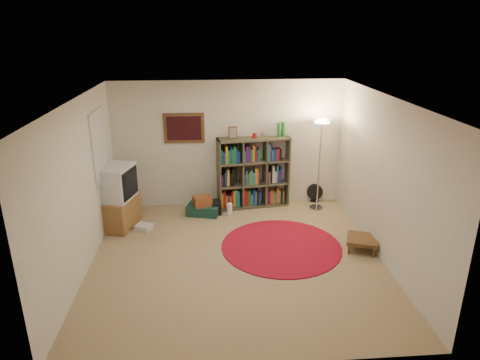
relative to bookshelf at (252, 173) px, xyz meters
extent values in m
cube|color=#988059|center=(-0.46, -2.11, -0.69)|extent=(4.50, 4.50, 0.02)
cube|color=white|center=(-0.46, -2.11, 1.83)|extent=(4.50, 4.50, 0.02)
cube|color=beige|center=(-0.46, 0.15, 0.57)|extent=(4.50, 0.02, 2.50)
cube|color=beige|center=(-0.46, -4.37, 0.57)|extent=(4.50, 0.02, 2.50)
cube|color=beige|center=(-2.72, -2.11, 0.57)|extent=(0.02, 4.50, 2.50)
cube|color=beige|center=(1.80, -2.11, 0.57)|extent=(0.02, 4.50, 2.50)
cube|color=#492D19|center=(-1.31, 0.12, 0.92)|extent=(0.78, 0.04, 0.58)
cube|color=#3D0C12|center=(-1.31, 0.10, 0.92)|extent=(0.66, 0.01, 0.46)
cube|color=white|center=(-2.69, -0.81, 0.87)|extent=(0.03, 1.00, 1.20)
cube|color=beige|center=(1.39, 0.13, 0.52)|extent=(0.08, 0.01, 0.12)
cube|color=#45422E|center=(0.02, -0.01, -0.67)|extent=(1.45, 0.58, 0.03)
cube|color=#45422E|center=(0.02, -0.01, 0.71)|extent=(1.45, 0.58, 0.03)
cube|color=#45422E|center=(-0.66, -0.10, 0.02)|extent=(0.08, 0.40, 1.41)
cube|color=#45422E|center=(0.70, 0.08, 0.02)|extent=(0.08, 0.40, 1.41)
cube|color=#45422E|center=(0.00, 0.18, 0.02)|extent=(1.40, 0.20, 1.41)
cube|color=#45422E|center=(-0.21, -0.04, 0.02)|extent=(0.08, 0.38, 1.35)
cube|color=#45422E|center=(0.25, 0.02, 0.02)|extent=(0.08, 0.38, 1.35)
cube|color=#45422E|center=(0.02, -0.01, -0.21)|extent=(1.39, 0.56, 0.03)
cube|color=#45422E|center=(0.02, -0.01, 0.26)|extent=(1.39, 0.56, 0.03)
cube|color=gold|center=(-0.62, -0.13, -0.49)|extent=(0.06, 0.17, 0.31)
cube|color=maroon|center=(-0.58, -0.13, -0.47)|extent=(0.06, 0.16, 0.36)
cube|color=#B55916|center=(-0.53, -0.12, -0.52)|extent=(0.06, 0.17, 0.24)
cube|color=#43165A|center=(-0.49, -0.11, -0.52)|extent=(0.06, 0.16, 0.24)
cube|color=#B55916|center=(-0.45, -0.11, -0.53)|extent=(0.05, 0.16, 0.22)
cube|color=maroon|center=(-0.41, -0.10, -0.50)|extent=(0.05, 0.16, 0.30)
cube|color=gold|center=(-0.37, -0.10, -0.47)|extent=(0.06, 0.16, 0.35)
cube|color=#22727C|center=(-0.33, -0.09, -0.47)|extent=(0.06, 0.17, 0.36)
cube|color=#22727C|center=(-0.29, -0.09, -0.48)|extent=(0.06, 0.17, 0.33)
cube|color=#43165A|center=(-0.62, -0.13, -0.08)|extent=(0.07, 0.17, 0.23)
cube|color=black|center=(-0.57, -0.13, -0.07)|extent=(0.06, 0.16, 0.25)
cube|color=navy|center=(-0.53, -0.12, -0.05)|extent=(0.06, 0.16, 0.29)
cube|color=gold|center=(-0.49, -0.11, -0.02)|extent=(0.06, 0.16, 0.34)
cube|color=black|center=(-0.45, -0.11, -0.06)|extent=(0.07, 0.17, 0.26)
cube|color=black|center=(-0.40, -0.10, -0.02)|extent=(0.07, 0.17, 0.35)
cube|color=#16712C|center=(-0.62, -0.13, 0.40)|extent=(0.07, 0.17, 0.28)
cube|color=navy|center=(-0.57, -0.12, 0.38)|extent=(0.07, 0.17, 0.23)
cube|color=gold|center=(-0.52, -0.12, 0.44)|extent=(0.06, 0.17, 0.35)
cube|color=#16712C|center=(-0.47, -0.11, 0.40)|extent=(0.07, 0.17, 0.27)
cube|color=navy|center=(-0.43, -0.11, 0.42)|extent=(0.05, 0.16, 0.32)
cube|color=#16712C|center=(-0.40, -0.10, 0.41)|extent=(0.05, 0.16, 0.29)
cube|color=#16712C|center=(-0.36, -0.10, 0.43)|extent=(0.07, 0.17, 0.34)
cube|color=navy|center=(-0.32, -0.09, 0.40)|extent=(0.05, 0.16, 0.28)
cube|color=navy|center=(-0.28, -0.09, 0.38)|extent=(0.06, 0.17, 0.24)
cube|color=maroon|center=(-0.16, -0.07, -0.47)|extent=(0.06, 0.16, 0.34)
cube|color=maroon|center=(-0.11, -0.06, -0.49)|extent=(0.06, 0.16, 0.32)
cube|color=#16712C|center=(-0.07, -0.06, -0.49)|extent=(0.07, 0.17, 0.32)
cube|color=#22727C|center=(-0.02, -0.05, -0.53)|extent=(0.06, 0.16, 0.24)
cube|color=navy|center=(0.03, -0.05, -0.48)|extent=(0.07, 0.17, 0.33)
cube|color=olive|center=(0.07, -0.04, -0.50)|extent=(0.05, 0.16, 0.29)
cube|color=black|center=(0.10, -0.04, -0.49)|extent=(0.06, 0.16, 0.32)
cube|color=navy|center=(0.14, -0.03, -0.51)|extent=(0.06, 0.17, 0.27)
cube|color=#43165A|center=(-0.16, -0.07, -0.07)|extent=(0.05, 0.16, 0.24)
cube|color=#22727C|center=(-0.13, -0.07, -0.04)|extent=(0.05, 0.16, 0.30)
cube|color=#16712C|center=(-0.09, -0.06, -0.08)|extent=(0.06, 0.16, 0.23)
cube|color=olive|center=(-0.05, -0.06, -0.06)|extent=(0.05, 0.16, 0.27)
cube|color=#22727C|center=(-0.02, -0.05, -0.05)|extent=(0.05, 0.16, 0.29)
cube|color=#22727C|center=(0.02, -0.05, -0.07)|extent=(0.07, 0.17, 0.24)
cube|color=gold|center=(0.06, -0.04, -0.03)|extent=(0.05, 0.16, 0.32)
cube|color=#B55916|center=(0.10, -0.04, -0.04)|extent=(0.05, 0.16, 0.31)
cube|color=#43165A|center=(0.13, -0.03, -0.06)|extent=(0.05, 0.16, 0.26)
cube|color=#22727C|center=(-0.16, -0.07, 0.38)|extent=(0.05, 0.16, 0.24)
cube|color=#43165A|center=(-0.12, -0.07, 0.43)|extent=(0.06, 0.17, 0.33)
cube|color=#43165A|center=(-0.08, -0.06, 0.42)|extent=(0.07, 0.17, 0.32)
cube|color=#16712C|center=(-0.03, -0.05, 0.39)|extent=(0.06, 0.16, 0.26)
cube|color=gold|center=(0.01, -0.05, 0.43)|extent=(0.05, 0.16, 0.34)
cube|color=maroon|center=(0.04, -0.04, 0.41)|extent=(0.05, 0.16, 0.30)
cube|color=#43165A|center=(0.08, -0.04, 0.38)|extent=(0.06, 0.16, 0.24)
cube|color=#16712C|center=(0.12, -0.03, 0.39)|extent=(0.07, 0.17, 0.26)
cube|color=#43165A|center=(0.31, -0.01, -0.48)|extent=(0.06, 0.16, 0.34)
cube|color=maroon|center=(0.35, 0.00, -0.51)|extent=(0.05, 0.16, 0.27)
cube|color=olive|center=(0.38, 0.00, -0.50)|extent=(0.05, 0.16, 0.30)
cube|color=#B55916|center=(0.42, 0.01, -0.51)|extent=(0.07, 0.17, 0.27)
cube|color=#22727C|center=(0.47, 0.01, -0.53)|extent=(0.07, 0.17, 0.24)
cube|color=#B55916|center=(0.51, 0.02, -0.48)|extent=(0.06, 0.16, 0.33)
cube|color=olive|center=(0.55, 0.02, -0.51)|extent=(0.06, 0.16, 0.28)
cube|color=black|center=(0.60, 0.03, -0.54)|extent=(0.06, 0.16, 0.22)
cube|color=olive|center=(0.63, 0.03, -0.52)|extent=(0.05, 0.16, 0.26)
cube|color=#43165A|center=(0.30, -0.01, -0.08)|extent=(0.05, 0.16, 0.23)
cube|color=olive|center=(0.34, -0.01, -0.08)|extent=(0.05, 0.16, 0.23)
cube|color=black|center=(0.37, 0.00, -0.03)|extent=(0.06, 0.16, 0.32)
cube|color=beige|center=(0.41, 0.00, -0.02)|extent=(0.06, 0.16, 0.35)
cube|color=beige|center=(0.45, 0.01, -0.08)|extent=(0.06, 0.17, 0.23)
cube|color=#22727C|center=(0.50, 0.02, -0.01)|extent=(0.05, 0.16, 0.36)
cube|color=#43165A|center=(0.53, 0.02, -0.06)|extent=(0.06, 0.16, 0.26)
cube|color=navy|center=(0.57, 0.03, -0.04)|extent=(0.05, 0.16, 0.30)
cube|color=#22727C|center=(0.31, -0.01, 0.44)|extent=(0.07, 0.17, 0.35)
cube|color=#43165A|center=(0.36, 0.00, 0.42)|extent=(0.05, 0.16, 0.32)
cube|color=#22727C|center=(0.39, 0.00, 0.37)|extent=(0.05, 0.16, 0.22)
cube|color=navy|center=(0.42, 0.01, 0.38)|extent=(0.05, 0.16, 0.24)
cube|color=navy|center=(0.45, 0.01, 0.38)|extent=(0.05, 0.16, 0.23)
cube|color=maroon|center=(0.50, 0.02, 0.38)|extent=(0.07, 0.17, 0.24)
cube|color=black|center=(0.54, 0.02, 0.38)|extent=(0.06, 0.16, 0.24)
cube|color=#492D19|center=(-0.38, -0.04, 0.85)|extent=(0.17, 0.04, 0.24)
cube|color=gray|center=(-0.38, -0.05, 0.85)|extent=(0.13, 0.03, 0.19)
cylinder|color=maroon|center=(0.04, 0.00, 0.77)|extent=(0.09, 0.09, 0.09)
cylinder|color=silver|center=(0.20, 0.02, 0.78)|extent=(0.08, 0.08, 0.11)
cylinder|color=#32833B|center=(0.53, 0.02, 0.87)|extent=(0.09, 0.09, 0.28)
cylinder|color=#32833B|center=(0.62, 0.10, 0.87)|extent=(0.09, 0.09, 0.28)
cylinder|color=silver|center=(1.28, -0.28, -0.67)|extent=(0.37, 0.37, 0.03)
cylinder|color=silver|center=(1.28, -0.28, 0.19)|extent=(0.03, 0.03, 1.69)
cone|color=silver|center=(1.28, -0.28, 1.07)|extent=(0.45, 0.45, 0.14)
cylinder|color=#FFD88C|center=(1.28, -0.28, 1.08)|extent=(0.36, 0.36, 0.02)
cylinder|color=black|center=(1.33, 0.11, -0.67)|extent=(0.21, 0.21, 0.03)
cylinder|color=black|center=(1.33, 0.11, -0.59)|extent=(0.04, 0.04, 0.14)
cylinder|color=black|center=(1.32, 0.09, -0.47)|extent=(0.34, 0.15, 0.33)
cube|color=brown|center=(-2.51, -0.78, -0.41)|extent=(0.74, 0.91, 0.55)
cube|color=silver|center=(-2.51, -0.78, 0.17)|extent=(0.71, 0.78, 0.61)
cube|color=black|center=(-2.24, -0.86, 0.17)|extent=(0.17, 0.56, 0.51)
cube|color=black|center=(-2.23, -0.86, 0.17)|extent=(0.15, 0.49, 0.44)
cube|color=silver|center=(-2.05, -0.95, -0.64)|extent=(0.34, 0.32, 0.09)
cube|color=#14382E|center=(-0.98, -0.37, -0.58)|extent=(0.69, 0.53, 0.20)
cube|color=brown|center=(-1.00, -0.41, -0.39)|extent=(0.39, 0.33, 0.19)
cube|color=black|center=(-0.82, -0.33, -0.56)|extent=(0.36, 0.30, 0.24)
cylinder|color=white|center=(-0.48, -0.41, -0.57)|extent=(0.13, 0.13, 0.22)
cylinder|color=maroon|center=(0.31, -1.78, -0.67)|extent=(1.99, 1.99, 0.02)
cube|color=#492D19|center=(1.59, -1.98, -0.49)|extent=(0.61, 0.61, 0.06)
cube|color=#492D19|center=(1.35, -2.10, -0.60)|extent=(0.05, 0.05, 0.17)
cube|color=#492D19|center=(1.71, -2.23, -0.60)|extent=(0.05, 0.05, 0.17)
cube|color=#492D19|center=(1.48, -1.74, -0.60)|extent=(0.05, 0.05, 0.17)
cube|color=#492D19|center=(1.83, -1.87, -0.60)|extent=(0.05, 0.05, 0.17)
camera|label=1|loc=(-0.87, -7.99, 2.78)|focal=32.00mm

